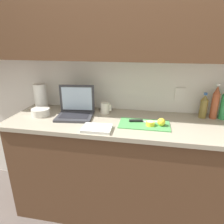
# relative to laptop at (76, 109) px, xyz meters

# --- Properties ---
(ground_plane) EXTENTS (12.00, 12.00, 0.00)m
(ground_plane) POSITION_rel_laptop_xyz_m (0.66, -0.05, -1.00)
(ground_plane) COLOR #564C47
(ground_plane) RESTS_ON ground
(wall_back) EXTENTS (5.20, 0.38, 2.60)m
(wall_back) POSITION_rel_laptop_xyz_m (0.66, 0.19, 0.56)
(wall_back) COLOR white
(wall_back) RESTS_ON ground_plane
(counter_unit) EXTENTS (2.44, 0.61, 0.93)m
(counter_unit) POSITION_rel_laptop_xyz_m (0.68, -0.04, -0.52)
(counter_unit) COLOR brown
(counter_unit) RESTS_ON ground_plane
(laptop) EXTENTS (0.34, 0.29, 0.27)m
(laptop) POSITION_rel_laptop_xyz_m (0.00, 0.00, 0.00)
(laptop) COLOR #333338
(laptop) RESTS_ON counter_unit
(cutting_board) EXTENTS (0.40, 0.22, 0.01)m
(cutting_board) POSITION_rel_laptop_xyz_m (0.61, -0.09, -0.06)
(cutting_board) COLOR #4C9E51
(cutting_board) RESTS_ON counter_unit
(knife) EXTENTS (0.29, 0.08, 0.02)m
(knife) POSITION_rel_laptop_xyz_m (0.58, -0.05, -0.05)
(knife) COLOR silver
(knife) RESTS_ON cutting_board
(lemon_half_cut) EXTENTS (0.07, 0.07, 0.04)m
(lemon_half_cut) POSITION_rel_laptop_xyz_m (0.66, -0.11, -0.04)
(lemon_half_cut) COLOR yellow
(lemon_half_cut) RESTS_ON cutting_board
(lemon_whole_beside) EXTENTS (0.06, 0.06, 0.06)m
(lemon_whole_beside) POSITION_rel_laptop_xyz_m (0.74, -0.10, -0.02)
(lemon_whole_beside) COLOR yellow
(lemon_whole_beside) RESTS_ON cutting_board
(bottle_oil_tall) EXTENTS (0.06, 0.06, 0.30)m
(bottle_oil_tall) POSITION_rel_laptop_xyz_m (1.19, 0.17, 0.08)
(bottle_oil_tall) COLOR #A34C2D
(bottle_oil_tall) RESTS_ON counter_unit
(bottle_water_clear) EXTENTS (0.06, 0.06, 0.22)m
(bottle_water_clear) POSITION_rel_laptop_xyz_m (1.11, 0.17, 0.04)
(bottle_water_clear) COLOR olive
(bottle_water_clear) RESTS_ON counter_unit
(measuring_cup) EXTENTS (0.10, 0.08, 0.10)m
(measuring_cup) POSITION_rel_laptop_xyz_m (0.24, 0.12, -0.01)
(measuring_cup) COLOR silver
(measuring_cup) RESTS_ON counter_unit
(bowl_white) EXTENTS (0.16, 0.16, 0.06)m
(bowl_white) POSITION_rel_laptop_xyz_m (-0.32, -0.05, -0.03)
(bowl_white) COLOR beige
(bowl_white) RESTS_ON counter_unit
(paper_towel_roll) EXTENTS (0.12, 0.12, 0.24)m
(paper_towel_roll) POSITION_rel_laptop_xyz_m (-0.41, 0.15, 0.06)
(paper_towel_roll) COLOR white
(paper_towel_roll) RESTS_ON counter_unit
(dish_towel) EXTENTS (0.22, 0.17, 0.02)m
(dish_towel) POSITION_rel_laptop_xyz_m (0.26, -0.26, -0.05)
(dish_towel) COLOR silver
(dish_towel) RESTS_ON counter_unit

